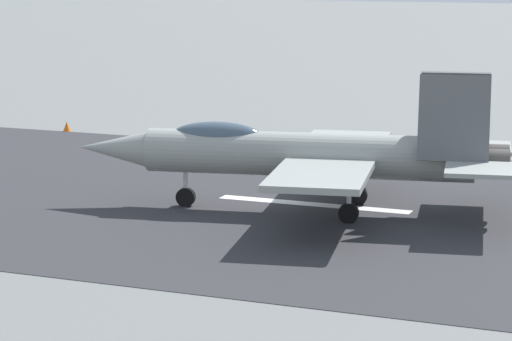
# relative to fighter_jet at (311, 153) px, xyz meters

# --- Properties ---
(ground_plane) EXTENTS (400.00, 400.00, 0.00)m
(ground_plane) POSITION_rel_fighter_jet_xyz_m (1.12, -1.25, -2.34)
(ground_plane) COLOR slate
(runway_strip) EXTENTS (240.00, 26.00, 0.02)m
(runway_strip) POSITION_rel_fighter_jet_xyz_m (1.10, -1.25, -2.33)
(runway_strip) COLOR #2F2F32
(runway_strip) RESTS_ON ground
(fighter_jet) EXTENTS (17.58, 13.18, 5.53)m
(fighter_jet) POSITION_rel_fighter_jet_xyz_m (0.00, 0.00, 0.00)
(fighter_jet) COLOR gray
(fighter_jet) RESTS_ON ground
(marker_cone_mid) EXTENTS (0.44, 0.44, 0.55)m
(marker_cone_mid) POSITION_rel_fighter_jet_xyz_m (4.22, -14.44, -2.06)
(marker_cone_mid) COLOR orange
(marker_cone_mid) RESTS_ON ground
(marker_cone_far) EXTENTS (0.44, 0.44, 0.55)m
(marker_cone_far) POSITION_rel_fighter_jet_xyz_m (19.66, -14.44, -2.06)
(marker_cone_far) COLOR orange
(marker_cone_far) RESTS_ON ground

